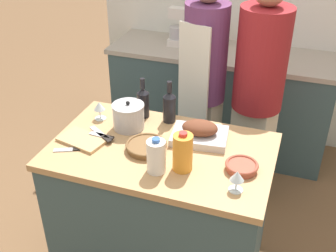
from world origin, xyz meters
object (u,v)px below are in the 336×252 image
object	(u,v)px
wine_bottle_green	(169,106)
wine_glass_right	(99,107)
wicker_basket	(146,146)
person_cook_guest	(258,90)
juice_jug	(183,152)
wine_glass_left	(237,177)
knife_bread	(103,136)
knife_paring	(70,150)
cutting_board	(83,140)
condiment_bottle_tall	(223,35)
mixing_bowl	(242,166)
wine_bottle_dark	(143,102)
person_cook_aproned	(204,81)
milk_jug	(156,156)
stand_mixer	(179,30)
roasting_pan	(200,133)
knife_chef	(101,135)
condiment_bottle_short	(273,53)
stock_pot	(129,116)

from	to	relation	value
wine_bottle_green	wine_glass_right	xyz separation A→B (m)	(-0.41, -0.12, -0.02)
wicker_basket	wine_bottle_green	size ratio (longest dim) A/B	0.86
wine_glass_right	person_cook_guest	size ratio (longest dim) A/B	0.07
juice_jug	wine_glass_left	size ratio (longest dim) A/B	1.95
wine_bottle_green	knife_bread	distance (m)	0.44
wicker_basket	knife_paring	xyz separation A→B (m)	(-0.40, -0.14, -0.02)
cutting_board	person_cook_guest	distance (m)	1.25
wine_glass_right	condiment_bottle_tall	size ratio (longest dim) A/B	0.62
wine_bottle_green	wine_glass_right	distance (m)	0.43
mixing_bowl	wine_bottle_dark	distance (m)	0.78
person_cook_aproned	person_cook_guest	bearing A→B (deg)	15.36
wicker_basket	milk_jug	xyz separation A→B (m)	(0.12, -0.16, 0.07)
stand_mixer	person_cook_guest	xyz separation A→B (m)	(0.80, -0.72, -0.11)
condiment_bottle_tall	wine_glass_left	bearing A→B (deg)	-75.29
cutting_board	wine_bottle_green	bearing A→B (deg)	43.69
wicker_basket	wine_bottle_dark	bearing A→B (deg)	114.51
cutting_board	milk_jug	size ratio (longest dim) A/B	1.50
roasting_pan	wicker_basket	distance (m)	0.32
knife_bread	condiment_bottle_tall	distance (m)	1.73
wine_glass_right	knife_paring	xyz separation A→B (m)	(-0.00, -0.36, -0.08)
juice_jug	knife_chef	xyz separation A→B (m)	(-0.53, 0.13, -0.08)
cutting_board	mixing_bowl	distance (m)	0.91
condiment_bottle_short	person_cook_guest	bearing A→B (deg)	-91.97
mixing_bowl	wine_bottle_dark	world-z (taller)	wine_bottle_dark
condiment_bottle_short	wine_bottle_dark	bearing A→B (deg)	-119.79
juice_jug	knife_chef	size ratio (longest dim) A/B	1.17
condiment_bottle_short	wicker_basket	bearing A→B (deg)	-108.55
wine_bottle_dark	condiment_bottle_tall	world-z (taller)	wine_bottle_dark
wicker_basket	person_cook_guest	distance (m)	0.99
mixing_bowl	wine_glass_left	world-z (taller)	wine_glass_left
wine_bottle_green	condiment_bottle_short	bearing A→B (deg)	67.28
wine_bottle_dark	knife_paring	bearing A→B (deg)	-116.50
knife_paring	knife_chef	bearing A→B (deg)	58.14
person_cook_guest	mixing_bowl	bearing A→B (deg)	-66.18
milk_jug	knife_bread	xyz separation A→B (m)	(-0.40, 0.18, -0.07)
wine_bottle_green	person_cook_guest	distance (m)	0.71
wine_glass_left	condiment_bottle_short	world-z (taller)	condiment_bottle_short
knife_chef	wine_glass_left	bearing A→B (deg)	-14.03
mixing_bowl	milk_jug	bearing A→B (deg)	-160.21
wine_bottle_green	condiment_bottle_short	distance (m)	1.24
cutting_board	juice_jug	size ratio (longest dim) A/B	1.33
roasting_pan	wine_bottle_green	xyz separation A→B (m)	(-0.23, 0.14, 0.06)
juice_jug	cutting_board	bearing A→B (deg)	174.43
condiment_bottle_short	milk_jug	bearing A→B (deg)	-102.95
roasting_pan	person_cook_guest	bearing A→B (deg)	71.47
stock_pot	wine_bottle_dark	world-z (taller)	wine_bottle_dark
wine_bottle_green	wicker_basket	bearing A→B (deg)	-93.03
wine_glass_right	person_cook_aproned	distance (m)	0.82
wine_glass_right	person_cook_aproned	bearing A→B (deg)	53.49
wine_glass_left	stand_mixer	size ratio (longest dim) A/B	0.35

